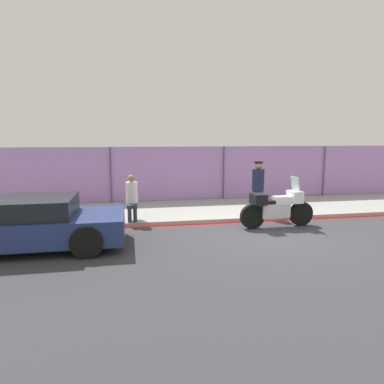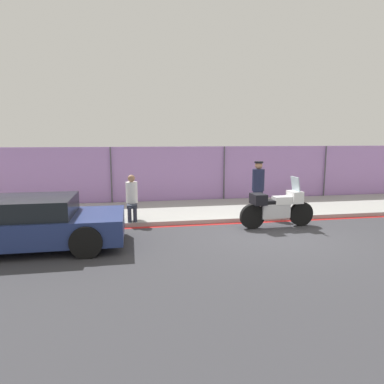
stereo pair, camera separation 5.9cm
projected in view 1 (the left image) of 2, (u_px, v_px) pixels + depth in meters
name	position (u px, v px, depth m)	size (l,w,h in m)	color
ground_plane	(271.00, 234.00, 9.24)	(120.00, 120.00, 0.00)	#38383D
sidewalk	(236.00, 209.00, 12.22)	(32.75, 3.39, 0.13)	#9E9E99
curb_paint_stripe	(254.00, 222.00, 10.50)	(32.75, 0.18, 0.01)	red
storefront_fence	(223.00, 174.00, 13.79)	(31.12, 0.17, 2.23)	#AD7FC6
motorcycle	(277.00, 207.00, 9.86)	(2.26, 0.56, 1.46)	black
officer_standing	(258.00, 186.00, 11.25)	(0.40, 0.40, 1.69)	#191E38
person_seated_on_curb	(132.00, 195.00, 10.25)	(0.35, 0.68, 1.35)	#2D3342
parked_car_right_down_street	(31.00, 223.00, 7.93)	(4.13, 2.00, 1.21)	navy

